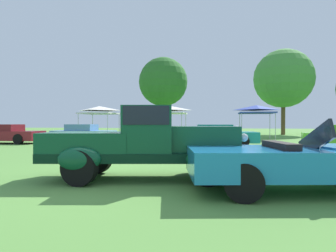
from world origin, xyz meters
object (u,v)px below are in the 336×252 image
Objects in this scene: show_car_teal at (217,135)px; canopy_tent_right_field at (256,109)px; neighbor_convertible at (308,161)px; canopy_tent_left_field at (100,110)px; show_car_burgundy at (6,134)px; feature_pickup_truck at (145,142)px; show_car_skyblue at (83,134)px; canopy_tent_center_field at (169,109)px.

canopy_tent_right_field reaches higher than show_car_teal.
neighbor_convertible is 19.70m from canopy_tent_left_field.
canopy_tent_left_field is at bearing 59.47° from show_car_burgundy.
feature_pickup_truck reaches higher than neighbor_convertible.
show_car_skyblue is 7.18m from canopy_tent_center_field.
canopy_tent_left_field reaches higher than feature_pickup_truck.
canopy_tent_right_field is at bearing 74.97° from feature_pickup_truck.
neighbor_convertible reaches higher than show_car_burgundy.
show_car_teal is 1.70× the size of canopy_tent_right_field.
feature_pickup_truck reaches higher than show_car_skyblue.
show_car_skyblue is 13.18m from canopy_tent_right_field.
canopy_tent_left_field is (3.60, 6.10, 1.82)m from show_car_burgundy.
show_car_teal is 1.66× the size of canopy_tent_left_field.
show_car_skyblue is at bearing 124.12° from feature_pickup_truck.
show_car_teal is at bearing -56.19° from canopy_tent_center_field.
canopy_tent_center_field is at bearing -174.67° from canopy_tent_right_field.
canopy_tent_center_field is (5.76, 0.56, -0.00)m from canopy_tent_left_field.
canopy_tent_right_field is (2.95, 6.58, 1.82)m from show_car_teal.
feature_pickup_truck is at bearing -61.59° from canopy_tent_left_field.
show_car_skyblue is 1.53× the size of canopy_tent_right_field.
canopy_tent_left_field is (-11.68, 15.76, 1.84)m from neighbor_convertible.
show_car_teal is at bearing -28.91° from canopy_tent_left_field.
canopy_tent_left_field is 5.79m from canopy_tent_center_field.
feature_pickup_truck is at bearing -98.49° from show_car_teal.
canopy_tent_center_field is (4.89, 4.93, 1.82)m from show_car_skyblue.
show_car_teal is 7.43m from canopy_tent_right_field.
canopy_tent_left_field is at bearing 126.54° from neighbor_convertible.
show_car_skyblue is at bearing -134.74° from canopy_tent_center_field.
canopy_tent_left_field is at bearing 118.41° from feature_pickup_truck.
feature_pickup_truck is at bearing -81.04° from canopy_tent_center_field.
neighbor_convertible is at bearing -70.07° from canopy_tent_center_field.
show_car_teal is 7.37m from canopy_tent_center_field.
canopy_tent_center_field is at bearing 35.42° from show_car_burgundy.
feature_pickup_truck is 17.43m from canopy_tent_left_field.
canopy_tent_left_field and canopy_tent_right_field have the same top height.
feature_pickup_truck is at bearing -37.71° from show_car_burgundy.
show_car_teal is at bearing 100.60° from neighbor_convertible.
show_car_burgundy is 11.63m from canopy_tent_center_field.
canopy_tent_center_field is (9.36, 6.66, 1.82)m from show_car_burgundy.
canopy_tent_center_field is at bearing 98.96° from feature_pickup_truck.
canopy_tent_right_field is (6.92, 0.65, -0.00)m from canopy_tent_center_field.
neighbor_convertible is 17.45m from canopy_tent_center_field.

